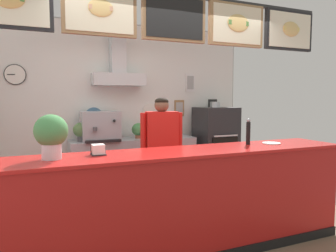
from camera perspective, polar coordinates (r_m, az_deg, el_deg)
name	(u,v)px	position (r m, az deg, el deg)	size (l,w,h in m)	color
ground_plane	(173,239)	(3.74, 0.99, -19.96)	(5.35, 5.35, 0.00)	brown
back_wall_assembly	(125,102)	(5.33, -7.93, 4.40)	(4.46, 2.34, 2.85)	#9E9E99
service_counter	(186,202)	(3.28, 3.23, -13.65)	(3.63, 0.64, 1.06)	#B21916
back_prep_counter	(134,166)	(5.24, -6.26, -7.38)	(2.05, 0.55, 0.93)	#A3A5AD
pizza_oven	(215,147)	(5.65, 8.68, -3.83)	(0.66, 0.65, 1.52)	#232326
shop_worker	(162,153)	(4.19, -1.16, -4.88)	(0.57, 0.27, 1.59)	#232328
espresso_machine	(100,126)	(4.98, -12.35, -0.02)	(0.59, 0.53, 0.46)	#A3A5AD
potted_rosemary	(170,129)	(5.38, 0.34, -0.57)	(0.18, 0.18, 0.22)	beige
potted_oregano	(139,130)	(5.15, -5.36, -0.72)	(0.24, 0.24, 0.25)	#9E563D
potted_thyme	(82,131)	(4.94, -15.55, -0.82)	(0.25, 0.25, 0.29)	#4C4C51
napkin_holder	(98,150)	(2.96, -12.68, -4.32)	(0.14, 0.13, 0.11)	#262628
basil_vase	(51,135)	(2.85, -20.62, -1.50)	(0.28, 0.28, 0.39)	silver
pepper_grinder	(248,132)	(3.64, 14.49, -1.02)	(0.05, 0.05, 0.30)	black
condiment_plate	(271,143)	(3.80, 18.41, -3.01)	(0.20, 0.20, 0.01)	white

